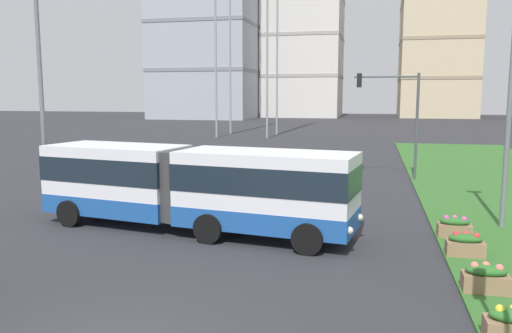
{
  "coord_description": "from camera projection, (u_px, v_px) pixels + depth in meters",
  "views": [
    {
      "loc": [
        4.84,
        -8.33,
        4.89
      ],
      "look_at": [
        0.55,
        10.33,
        2.2
      ],
      "focal_mm": 35.76,
      "sensor_mm": 36.0,
      "label": 1
    }
  ],
  "objects": [
    {
      "name": "flower_planter_1",
      "position": [
        486.0,
        278.0,
        12.53
      ],
      "size": [
        1.1,
        0.56,
        0.74
      ],
      "color": "#937051",
      "rests_on": "grass_median"
    },
    {
      "name": "apartment_tower_westcentre",
      "position": [
        305.0,
        0.0,
        114.98
      ],
      "size": [
        16.9,
        19.24,
        52.28
      ],
      "color": "silver",
      "rests_on": "ground"
    },
    {
      "name": "car_silver_hatch",
      "position": [
        190.0,
        163.0,
        31.23
      ],
      "size": [
        4.6,
        2.48,
        1.58
      ],
      "color": "#B7BABF",
      "rests_on": "ground"
    },
    {
      "name": "flower_planter_3",
      "position": [
        455.0,
        227.0,
        17.39
      ],
      "size": [
        1.1,
        0.56,
        0.74
      ],
      "color": "#937051",
      "rests_on": "grass_median"
    },
    {
      "name": "articulated_bus",
      "position": [
        193.0,
        186.0,
        18.34
      ],
      "size": [
        12.06,
        4.33,
        3.0
      ],
      "color": "white",
      "rests_on": "ground"
    },
    {
      "name": "streetlight_median",
      "position": [
        510.0,
        95.0,
        18.08
      ],
      "size": [
        0.7,
        0.28,
        8.89
      ],
      "color": "slate",
      "rests_on": "ground"
    },
    {
      "name": "streetlight_left",
      "position": [
        41.0,
        89.0,
        20.88
      ],
      "size": [
        0.7,
        0.28,
        9.4
      ],
      "color": "slate",
      "rests_on": "ground"
    },
    {
      "name": "apartment_tower_centre",
      "position": [
        439.0,
        24.0,
        111.48
      ],
      "size": [
        16.18,
        16.56,
        40.79
      ],
      "color": "beige",
      "rests_on": "ground"
    },
    {
      "name": "traffic_light_far_right",
      "position": [
        396.0,
        107.0,
        29.08
      ],
      "size": [
        3.66,
        0.28,
        6.13
      ],
      "color": "#474C51",
      "rests_on": "ground"
    },
    {
      "name": "apartment_tower_west",
      "position": [
        203.0,
        2.0,
        104.51
      ],
      "size": [
        20.65,
        14.97,
        47.61
      ],
      "color": "#9EA3AD",
      "rests_on": "ground"
    },
    {
      "name": "flower_planter_2",
      "position": [
        465.0,
        244.0,
        15.34
      ],
      "size": [
        1.1,
        0.56,
        0.74
      ],
      "color": "#937051",
      "rests_on": "grass_median"
    }
  ]
}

